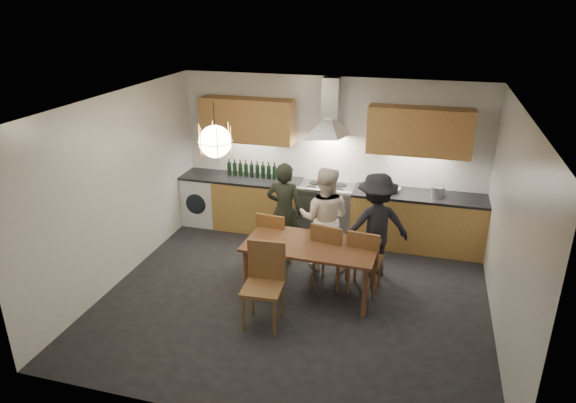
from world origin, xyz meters
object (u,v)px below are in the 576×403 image
(stock_pot, at_px, (438,191))
(wine_bottles, at_px, (252,169))
(person_right, at_px, (376,225))
(person_mid, at_px, (324,219))
(dining_table, at_px, (311,250))
(person_left, at_px, (284,211))
(chair_back_left, at_px, (273,238))
(chair_front, at_px, (264,278))
(mixing_bowl, at_px, (392,190))

(stock_pot, height_order, wine_bottles, wine_bottles)
(person_right, height_order, stock_pot, person_right)
(person_mid, distance_m, stock_pot, 1.87)
(dining_table, distance_m, person_left, 1.10)
(chair_back_left, bearing_deg, wine_bottles, -55.52)
(person_mid, relative_size, person_right, 1.01)
(person_left, distance_m, person_right, 1.39)
(person_right, bearing_deg, stock_pot, -151.23)
(chair_front, xyz_separation_m, person_left, (-0.22, 1.67, 0.17))
(person_mid, relative_size, mixing_bowl, 5.65)
(mixing_bowl, height_order, wine_bottles, wine_bottles)
(person_left, relative_size, stock_pot, 7.11)
(chair_back_left, height_order, chair_front, chair_front)
(dining_table, bearing_deg, mixing_bowl, 65.58)
(person_right, xyz_separation_m, mixing_bowl, (0.12, 1.03, 0.17))
(chair_back_left, height_order, person_left, person_left)
(chair_front, xyz_separation_m, mixing_bowl, (1.27, 2.55, 0.34))
(person_mid, xyz_separation_m, person_right, (0.74, -0.01, -0.01))
(mixing_bowl, bearing_deg, stock_pot, 0.31)
(chair_back_left, height_order, stock_pot, stock_pot)
(chair_front, height_order, stock_pot, stock_pot)
(person_left, xyz_separation_m, wine_bottles, (-0.85, 0.96, 0.28))
(chair_front, relative_size, stock_pot, 4.84)
(chair_front, xyz_separation_m, stock_pot, (1.96, 2.55, 0.38))
(chair_front, height_order, person_right, person_right)
(person_left, bearing_deg, chair_back_left, 87.46)
(person_left, relative_size, wine_bottles, 1.73)
(chair_front, bearing_deg, person_right, 49.25)
(person_right, bearing_deg, chair_back_left, -10.76)
(chair_front, distance_m, person_mid, 1.59)
(person_mid, distance_m, mixing_bowl, 1.34)
(person_mid, height_order, mixing_bowl, person_mid)
(person_left, bearing_deg, dining_table, 126.57)
(dining_table, height_order, person_right, person_right)
(chair_back_left, distance_m, chair_front, 1.24)
(dining_table, distance_m, mixing_bowl, 2.00)
(person_right, distance_m, mixing_bowl, 1.05)
(person_right, xyz_separation_m, wine_bottles, (-2.23, 1.11, 0.28))
(chair_back_left, height_order, person_mid, person_mid)
(chair_back_left, relative_size, wine_bottles, 1.05)
(chair_back_left, relative_size, stock_pot, 4.33)
(dining_table, height_order, person_left, person_left)
(chair_back_left, bearing_deg, mixing_bowl, -134.14)
(dining_table, xyz_separation_m, person_right, (0.76, 0.75, 0.12))
(stock_pot, bearing_deg, mixing_bowl, -179.69)
(wine_bottles, bearing_deg, chair_front, -67.79)
(person_left, relative_size, person_mid, 0.98)
(mixing_bowl, bearing_deg, wine_bottles, 177.93)
(person_mid, xyz_separation_m, mixing_bowl, (0.86, 1.02, 0.16))
(dining_table, xyz_separation_m, mixing_bowl, (0.88, 1.78, 0.29))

